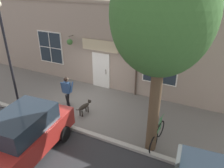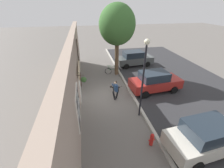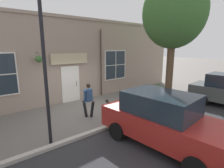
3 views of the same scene
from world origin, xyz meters
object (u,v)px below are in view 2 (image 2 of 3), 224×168
object	(u,v)px
parked_car_far_end	(134,58)
street_lamp	(144,70)
dog_on_leash	(115,87)
fire_hydrant	(152,139)
leaning_bicycle	(113,70)
street_tree_by_curb	(117,26)
pedestrian_walking	(116,89)
parked_car_nearest_curb	(208,137)
parked_car_mid_block	(155,81)

from	to	relation	value
parked_car_far_end	street_lamp	world-z (taller)	street_lamp
dog_on_leash	fire_hydrant	xyz separation A→B (m)	(0.76, -5.75, -0.00)
dog_on_leash	leaning_bicycle	distance (m)	3.71
dog_on_leash	street_tree_by_curb	xyz separation A→B (m)	(0.84, 3.57, 4.48)
parked_car_far_end	leaning_bicycle	bearing A→B (deg)	-146.38
street_tree_by_curb	leaning_bicycle	size ratio (longest dim) A/B	3.92
dog_on_leash	parked_car_far_end	world-z (taller)	parked_car_far_end
parked_car_far_end	fire_hydrant	size ratio (longest dim) A/B	5.77
pedestrian_walking	street_tree_by_curb	bearing A→B (deg)	77.51
fire_hydrant	dog_on_leash	bearing A→B (deg)	97.57
parked_car_far_end	street_lamp	bearing A→B (deg)	-105.76
dog_on_leash	street_tree_by_curb	size ratio (longest dim) A/B	0.16
pedestrian_walking	parked_car_nearest_curb	distance (m)	6.44
leaning_bicycle	parked_car_mid_block	size ratio (longest dim) A/B	0.39
pedestrian_walking	leaning_bicycle	world-z (taller)	pedestrian_walking
parked_car_nearest_curb	dog_on_leash	bearing A→B (deg)	117.28
parked_car_far_end	fire_hydrant	distance (m)	11.73
pedestrian_walking	parked_car_mid_block	xyz separation A→B (m)	(3.55, 0.71, -0.06)
dog_on_leash	parked_car_mid_block	world-z (taller)	parked_car_mid_block
parked_car_nearest_curb	parked_car_mid_block	xyz separation A→B (m)	(-0.01, 6.08, 0.00)
parked_car_mid_block	parked_car_far_end	size ratio (longest dim) A/B	1.00
leaning_bicycle	parked_car_nearest_curb	xyz separation A→B (m)	(2.83, -10.17, 0.50)
parked_car_nearest_curb	street_lamp	size ratio (longest dim) A/B	0.87
leaning_bicycle	parked_car_nearest_curb	size ratio (longest dim) A/B	0.39
parked_car_nearest_curb	street_lamp	world-z (taller)	street_lamp
dog_on_leash	pedestrian_walking	bearing A→B (deg)	-100.26
leaning_bicycle	parked_car_far_end	size ratio (longest dim) A/B	0.39
parked_car_mid_block	street_lamp	size ratio (longest dim) A/B	0.87
pedestrian_walking	parked_car_mid_block	world-z (taller)	parked_car_mid_block
dog_on_leash	fire_hydrant	bearing A→B (deg)	-82.43
parked_car_nearest_curb	fire_hydrant	world-z (taller)	parked_car_nearest_curb
street_tree_by_curb	parked_car_mid_block	bearing A→B (deg)	-57.97
parked_car_mid_block	parked_car_far_end	xyz separation A→B (m)	(0.16, 6.08, 0.00)
pedestrian_walking	parked_car_far_end	world-z (taller)	parked_car_far_end
parked_car_nearest_curb	parked_car_mid_block	bearing A→B (deg)	90.12
parked_car_far_end	street_lamp	xyz separation A→B (m)	(-2.53, -8.98, 2.42)
dog_on_leash	fire_hydrant	world-z (taller)	fire_hydrant
pedestrian_walking	parked_car_nearest_curb	xyz separation A→B (m)	(3.56, -5.37, -0.06)
parked_car_nearest_curb	fire_hydrant	bearing A→B (deg)	163.76
pedestrian_walking	parked_car_far_end	bearing A→B (deg)	61.37
parked_car_mid_block	parked_car_far_end	bearing A→B (deg)	88.51
street_tree_by_curb	fire_hydrant	size ratio (longest dim) A/B	8.88
pedestrian_walking	leaning_bicycle	size ratio (longest dim) A/B	0.91
pedestrian_walking	leaning_bicycle	distance (m)	4.89
leaning_bicycle	dog_on_leash	bearing A→B (deg)	-98.10
street_tree_by_curb	parked_car_far_end	xyz separation A→B (m)	(2.66, 2.08, -4.00)
leaning_bicycle	fire_hydrant	xyz separation A→B (m)	(0.24, -9.42, 0.02)
pedestrian_walking	dog_on_leash	distance (m)	1.27
parked_car_mid_block	fire_hydrant	xyz separation A→B (m)	(-2.58, -5.32, -0.48)
leaning_bicycle	fire_hydrant	distance (m)	9.42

